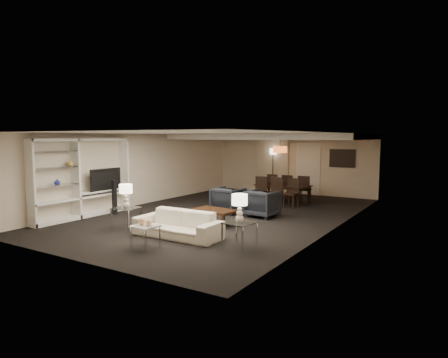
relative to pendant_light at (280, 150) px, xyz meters
name	(u,v)px	position (x,y,z in m)	size (l,w,h in m)	color
floor	(224,214)	(-0.30, -3.50, -1.92)	(11.00, 11.00, 0.00)	black
ceiling	(224,133)	(-0.30, -3.50, 0.58)	(7.00, 11.00, 0.02)	silver
wall_back	(293,164)	(-0.30, 2.00, -0.67)	(7.00, 0.02, 2.50)	beige
wall_front	(72,197)	(-0.30, -9.00, -0.67)	(7.00, 0.02, 2.50)	beige
wall_left	(140,169)	(-3.80, -3.50, -0.67)	(0.02, 11.00, 2.50)	beige
wall_right	(337,181)	(3.20, -3.50, -0.67)	(0.02, 11.00, 2.50)	beige
ceiling_soffit	(273,137)	(-0.30, 0.00, 0.48)	(7.00, 4.00, 0.20)	silver
curtains	(272,165)	(-1.20, 1.92, -0.72)	(1.50, 0.12, 2.40)	beige
door	(308,169)	(0.40, 1.97, -0.87)	(0.90, 0.05, 2.10)	silver
painting	(342,158)	(1.80, 1.96, -0.37)	(0.95, 0.04, 0.65)	#142D38
media_unit	(83,178)	(-3.61, -6.10, -0.74)	(0.38, 3.40, 2.35)	white
pendant_light	(280,150)	(0.00, 0.00, 0.00)	(0.52, 0.52, 0.24)	#D8591E
sofa	(178,224)	(0.28, -6.52, -1.60)	(2.17, 0.85, 0.63)	beige
coffee_table	(215,217)	(0.28, -4.92, -1.71)	(1.19, 0.69, 0.43)	black
armchair_left	(228,200)	(-0.32, -3.22, -1.52)	(0.86, 0.89, 0.81)	black
armchair_right	(262,203)	(0.88, -3.22, -1.52)	(0.86, 0.89, 0.81)	black
side_table_left	(127,218)	(-1.42, -6.52, -1.64)	(0.60, 0.60, 0.56)	white
side_table_right	(239,235)	(1.98, -6.52, -1.64)	(0.60, 0.60, 0.56)	white
table_lamp_left	(126,196)	(-1.42, -6.52, -1.06)	(0.34, 0.34, 0.62)	beige
table_lamp_right	(240,208)	(1.98, -6.52, -1.06)	(0.34, 0.34, 0.62)	beige
marble_table	(146,237)	(0.28, -7.62, -1.67)	(0.50, 0.50, 0.50)	silver
gold_gourd_a	(142,221)	(0.18, -7.62, -1.34)	(0.16, 0.16, 0.16)	#DFAC76
gold_gourd_b	(149,223)	(0.38, -7.62, -1.35)	(0.14, 0.14, 0.14)	#F2BC80
television	(103,179)	(-3.58, -5.37, -0.84)	(0.15, 1.16, 0.67)	black
vase_blue	(57,182)	(-3.61, -6.97, -0.77)	(0.17, 0.17, 0.17)	#252FA0
vase_amber	(70,163)	(-3.61, -6.52, -0.27)	(0.17, 0.17, 0.18)	gold
floor_speaker	(114,197)	(-3.19, -5.29, -1.39)	(0.12, 0.12, 1.06)	black
dining_table	(282,194)	(0.40, -0.63, -1.59)	(1.88, 1.05, 0.66)	black
chair_nl	(259,191)	(-0.20, -1.28, -1.43)	(0.46, 0.46, 0.98)	black
chair_nm	(275,192)	(0.40, -1.28, -1.43)	(0.46, 0.46, 0.98)	black
chair_nr	(291,193)	(1.00, -1.28, -1.43)	(0.46, 0.46, 0.98)	black
chair_fl	(275,187)	(-0.20, 0.02, -1.43)	(0.46, 0.46, 0.98)	black
chair_fm	(289,188)	(0.40, 0.02, -1.43)	(0.46, 0.46, 0.98)	black
chair_fr	(305,189)	(1.00, 0.02, -1.43)	(0.46, 0.46, 0.98)	black
floor_lamp	(273,171)	(-1.08, 1.70, -0.97)	(0.28, 0.28, 1.90)	black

